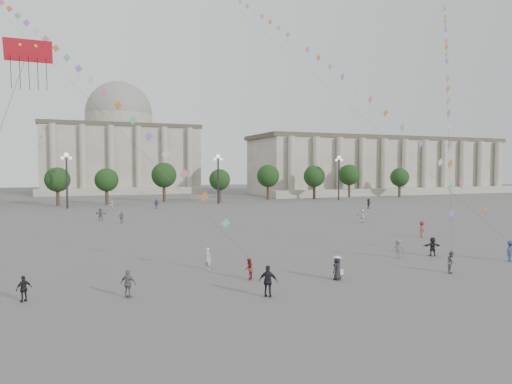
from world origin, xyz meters
name	(u,v)px	position (x,y,z in m)	size (l,w,h in m)	color
ground	(316,296)	(0.00, 0.00, 0.00)	(360.00, 360.00, 0.00)	#5A5755
hall_east	(381,166)	(75.00, 93.89, 8.43)	(84.00, 26.22, 17.20)	gray
hall_central	(120,148)	(0.00, 129.22, 14.23)	(48.30, 34.30, 35.50)	gray
tree_row	(142,179)	(0.00, 78.00, 5.39)	(137.12, 5.12, 8.00)	#36261B
lamp_post_mid_west	(67,170)	(-15.00, 70.00, 7.35)	(2.00, 0.90, 10.65)	#262628
lamp_post_mid_east	(218,170)	(15.00, 70.00, 7.35)	(2.00, 0.90, 10.65)	#262628
lamp_post_far_east	(339,170)	(45.00, 70.00, 7.35)	(2.00, 0.90, 10.65)	#262628
person_crowd_0	(156,204)	(0.72, 63.28, 0.89)	(1.04, 0.44, 1.78)	navy
person_crowd_3	(433,247)	(15.52, 7.21, 0.83)	(1.54, 0.49, 1.67)	black
person_crowd_4	(112,206)	(-7.46, 61.46, 0.88)	(1.64, 0.52, 1.77)	silver
person_crowd_6	(398,249)	(12.16, 7.62, 0.81)	(1.05, 0.60, 1.62)	slate
person_crowd_7	(362,216)	(24.27, 30.35, 0.97)	(1.79, 0.57, 1.93)	white
person_crowd_8	(422,229)	(22.33, 16.17, 0.91)	(1.17, 0.68, 1.82)	maroon
person_crowd_9	(369,203)	(38.42, 48.77, 0.95)	(1.76, 0.56, 1.90)	black
person_crowd_12	(101,214)	(-10.09, 46.66, 0.93)	(1.72, 0.55, 1.85)	slate
person_crowd_13	(208,259)	(-4.21, 9.25, 0.84)	(0.62, 0.40, 1.69)	#BBBBB6
person_crowd_16	(121,217)	(-7.55, 42.15, 0.80)	(0.94, 0.39, 1.60)	slate
tourist_1	(268,281)	(-2.82, 0.83, 0.95)	(1.11, 0.46, 1.90)	black
tourist_3	(128,284)	(-10.59, 3.73, 0.85)	(0.99, 0.41, 1.69)	slate
tourist_4	(24,289)	(-16.26, 5.12, 0.76)	(0.89, 0.37, 1.51)	black
kite_flyer_0	(249,269)	(-2.39, 5.18, 0.74)	(0.72, 0.56, 1.48)	maroon
kite_flyer_1	(511,251)	(19.72, 2.93, 0.88)	(1.14, 0.65, 1.76)	navy
kite_flyer_2	(452,262)	(12.11, 1.59, 0.81)	(0.79, 0.61, 1.62)	#5E5F63
hat_person	(337,267)	(3.25, 2.92, 0.87)	(0.96, 0.85, 1.69)	black
dragon_kite	(28,66)	(-15.47, 1.64, 12.73)	(3.59, 3.10, 14.05)	red
kite_train_west	(46,45)	(-16.04, 30.01, 20.75)	(26.03, 46.23, 64.71)	#3F3F3F
kite_train_mid	(284,37)	(14.47, 35.91, 26.33)	(10.56, 61.83, 78.71)	#3F3F3F
kite_train_east	(447,62)	(31.92, 22.99, 21.48)	(37.08, 39.48, 66.50)	#3F3F3F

